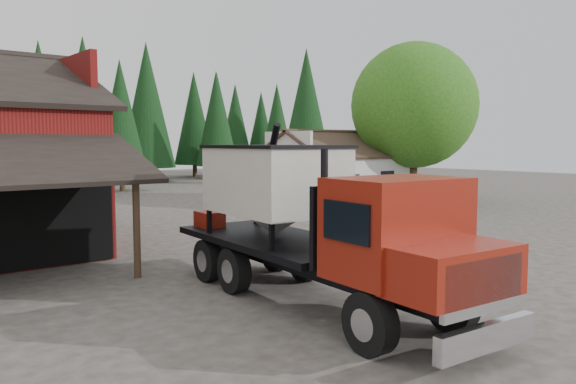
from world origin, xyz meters
TOP-DOWN VIEW (x-y plane):
  - ground at (0.00, 0.00)m, footprint 120.00×120.00m
  - farmhouse at (13.00, 13.00)m, footprint 8.60×6.42m
  - deciduous_tree at (17.01, 9.97)m, footprint 8.00×8.00m
  - conifer_backdrop at (0.00, 42.00)m, footprint 76.00×16.00m
  - near_pine_b at (6.00, 30.00)m, footprint 3.96×3.96m
  - near_pine_c at (22.00, 26.00)m, footprint 4.84×4.84m
  - feed_truck at (-3.49, -2.97)m, footprint 3.49×9.86m
  - silver_car at (14.00, 8.33)m, footprint 6.97×4.61m
  - equip_box at (2.13, 0.53)m, footprint 0.73×1.12m

SIDE VIEW (x-z plane):
  - ground at x=0.00m, z-range 0.00..0.00m
  - conifer_backdrop at x=0.00m, z-range -8.00..8.00m
  - equip_box at x=2.13m, z-range 0.00..0.60m
  - silver_car at x=14.00m, z-range 0.00..1.78m
  - farmhouse at x=13.00m, z-range -0.66..3.99m
  - feed_truck at x=-3.49m, z-range -0.14..4.22m
  - near_pine_b at x=6.00m, z-range 0.69..11.09m
  - deciduous_tree at x=17.01m, z-range 0.81..11.01m
  - near_pine_c at x=22.00m, z-range 0.69..13.09m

